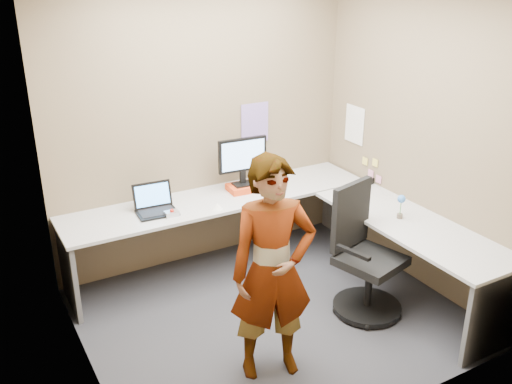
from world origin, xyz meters
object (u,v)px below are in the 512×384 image
monitor (243,157)px  desk (293,225)px  office_chair (364,262)px  person (273,270)px

monitor → desk: bearing=-72.8°
desk → office_chair: bearing=-66.2°
desk → person: size_ratio=1.81×
person → office_chair: bearing=30.2°
desk → person: person is taller
monitor → office_chair: bearing=-67.6°
office_chair → person: (-1.07, -0.29, 0.38)m
monitor → office_chair: size_ratio=0.44×
desk → monitor: bearing=103.7°
desk → person: bearing=-129.5°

